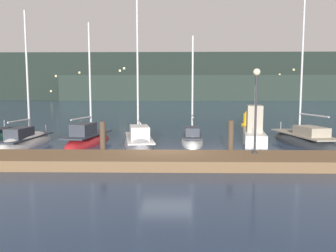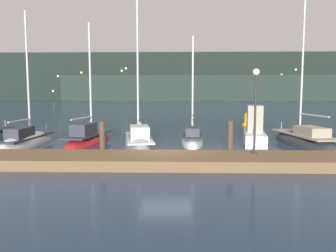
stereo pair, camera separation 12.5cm
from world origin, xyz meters
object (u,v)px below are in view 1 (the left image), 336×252
object	(u,v)px
sailboat_berth_8	(304,142)
dock_lamppost	(256,97)
sailboat_berth_4	(88,141)
channel_buoy	(247,119)
sailboat_berth_3	(26,144)
motorboat_berth_7	(254,136)
sailboat_berth_5	(139,143)
sailboat_berth_6	(192,141)

from	to	relation	value
sailboat_berth_8	dock_lamppost	xyz separation A→B (m)	(-4.47, -5.66, 2.92)
sailboat_berth_4	channel_buoy	distance (m)	17.59
sailboat_berth_3	sailboat_berth_8	distance (m)	17.22
dock_lamppost	motorboat_berth_7	bearing A→B (deg)	76.58
motorboat_berth_7	sailboat_berth_8	size ratio (longest dim) A/B	0.43
sailboat_berth_3	sailboat_berth_5	bearing A→B (deg)	2.66
channel_buoy	dock_lamppost	xyz separation A→B (m)	(-3.56, -17.60, 2.37)
sailboat_berth_5	sailboat_berth_4	bearing A→B (deg)	170.50
motorboat_berth_7	channel_buoy	xyz separation A→B (m)	(2.16, 11.70, 0.18)
sailboat_berth_3	sailboat_berth_8	bearing A→B (deg)	3.57
sailboat_berth_8	channel_buoy	size ratio (longest dim) A/B	6.06
sailboat_berth_4	sailboat_berth_6	size ratio (longest dim) A/B	1.09
sailboat_berth_3	sailboat_berth_5	distance (m)	6.85
sailboat_berth_5	dock_lamppost	size ratio (longest dim) A/B	2.59
sailboat_berth_4	channel_buoy	world-z (taller)	sailboat_berth_4
motorboat_berth_7	sailboat_berth_5	bearing A→B (deg)	-172.23
sailboat_berth_6	sailboat_berth_5	bearing A→B (deg)	-161.19
sailboat_berth_3	sailboat_berth_6	size ratio (longest dim) A/B	1.19
sailboat_berth_4	motorboat_berth_7	size ratio (longest dim) A/B	1.75
sailboat_berth_6	channel_buoy	size ratio (longest dim) A/B	4.17
sailboat_berth_4	sailboat_berth_6	bearing A→B (deg)	5.09
sailboat_berth_4	sailboat_berth_5	size ratio (longest dim) A/B	0.83
sailboat_berth_5	dock_lamppost	world-z (taller)	sailboat_berth_5
sailboat_berth_3	channel_buoy	xyz separation A→B (m)	(16.28, 13.01, 0.55)
sailboat_berth_6	dock_lamppost	bearing A→B (deg)	-67.23
sailboat_berth_4	sailboat_berth_3	bearing A→B (deg)	-166.38
sailboat_berth_6	sailboat_berth_8	bearing A→B (deg)	-3.11
sailboat_berth_8	sailboat_berth_5	bearing A→B (deg)	-175.82
sailboat_berth_3	channel_buoy	world-z (taller)	sailboat_berth_3
sailboat_berth_3	sailboat_berth_4	size ratio (longest dim) A/B	1.09
dock_lamppost	sailboat_berth_4	bearing A→B (deg)	149.20
sailboat_berth_4	channel_buoy	bearing A→B (deg)	43.71
sailboat_berth_6	motorboat_berth_7	world-z (taller)	sailboat_berth_6
dock_lamppost	sailboat_berth_8	bearing A→B (deg)	51.68
sailboat_berth_6	channel_buoy	world-z (taller)	sailboat_berth_6
sailboat_berth_6	dock_lamppost	xyz separation A→B (m)	(2.53, -6.04, 2.93)
sailboat_berth_4	sailboat_berth_5	bearing A→B (deg)	-9.50
sailboat_berth_5	motorboat_berth_7	distance (m)	7.35
sailboat_berth_3	sailboat_berth_6	distance (m)	10.28
sailboat_berth_8	channel_buoy	xyz separation A→B (m)	(-0.91, 11.94, 0.55)
channel_buoy	sailboat_berth_5	bearing A→B (deg)	-126.62
sailboat_berth_5	motorboat_berth_7	size ratio (longest dim) A/B	2.12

